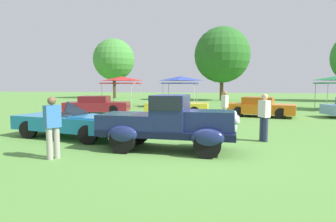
{
  "coord_description": "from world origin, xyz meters",
  "views": [
    {
      "loc": [
        1.14,
        -8.28,
        2.02
      ],
      "look_at": [
        -0.88,
        2.47,
        0.99
      ],
      "focal_mm": 30.58,
      "sensor_mm": 36.0,
      "label": 1
    }
  ],
  "objects_px": {
    "show_car_yellow": "(177,106)",
    "canopy_tent_center_field": "(181,80)",
    "spectator_between_cars": "(53,125)",
    "canopy_tent_left_field": "(122,80)",
    "neighbor_convertible": "(74,122)",
    "spectator_far_side": "(264,116)",
    "show_car_orange": "(260,107)",
    "show_car_burgundy": "(97,105)",
    "feature_pickup_truck": "(168,122)",
    "spectator_by_row": "(225,106)"
  },
  "relations": [
    {
      "from": "canopy_tent_left_field",
      "to": "show_car_yellow",
      "type": "bearing_deg",
      "value": -47.04
    },
    {
      "from": "show_car_orange",
      "to": "spectator_by_row",
      "type": "height_order",
      "value": "spectator_by_row"
    },
    {
      "from": "show_car_yellow",
      "to": "canopy_tent_left_field",
      "type": "relative_size",
      "value": 1.34
    },
    {
      "from": "spectator_between_cars",
      "to": "canopy_tent_left_field",
      "type": "xyz_separation_m",
      "value": [
        -4.55,
        18.09,
        1.51
      ]
    },
    {
      "from": "feature_pickup_truck",
      "to": "canopy_tent_left_field",
      "type": "distance_m",
      "value": 18.15
    },
    {
      "from": "show_car_orange",
      "to": "canopy_tent_center_field",
      "type": "xyz_separation_m",
      "value": [
        -5.92,
        6.56,
        1.82
      ]
    },
    {
      "from": "show_car_burgundy",
      "to": "canopy_tent_left_field",
      "type": "xyz_separation_m",
      "value": [
        -0.62,
        6.76,
        1.82
      ]
    },
    {
      "from": "show_car_orange",
      "to": "spectator_far_side",
      "type": "height_order",
      "value": "spectator_far_side"
    },
    {
      "from": "feature_pickup_truck",
      "to": "show_car_yellow",
      "type": "relative_size",
      "value": 1.06
    },
    {
      "from": "show_car_orange",
      "to": "spectator_by_row",
      "type": "xyz_separation_m",
      "value": [
        -2.2,
        -3.98,
        0.31
      ]
    },
    {
      "from": "canopy_tent_left_field",
      "to": "spectator_by_row",
      "type": "bearing_deg",
      "value": -48.82
    },
    {
      "from": "show_car_burgundy",
      "to": "show_car_orange",
      "type": "distance_m",
      "value": 10.75
    },
    {
      "from": "feature_pickup_truck",
      "to": "canopy_tent_center_field",
      "type": "distance_m",
      "value": 16.74
    },
    {
      "from": "spectator_between_cars",
      "to": "canopy_tent_center_field",
      "type": "distance_m",
      "value": 18.23
    },
    {
      "from": "spectator_between_cars",
      "to": "canopy_tent_center_field",
      "type": "relative_size",
      "value": 0.57
    },
    {
      "from": "neighbor_convertible",
      "to": "spectator_far_side",
      "type": "bearing_deg",
      "value": 4.89
    },
    {
      "from": "neighbor_convertible",
      "to": "canopy_tent_center_field",
      "type": "xyz_separation_m",
      "value": [
        1.89,
        15.2,
        1.84
      ]
    },
    {
      "from": "feature_pickup_truck",
      "to": "canopy_tent_left_field",
      "type": "relative_size",
      "value": 1.42
    },
    {
      "from": "feature_pickup_truck",
      "to": "spectator_far_side",
      "type": "xyz_separation_m",
      "value": [
        3.08,
        1.94,
        0.05
      ]
    },
    {
      "from": "show_car_burgundy",
      "to": "show_car_orange",
      "type": "height_order",
      "value": "same"
    },
    {
      "from": "feature_pickup_truck",
      "to": "show_car_burgundy",
      "type": "distance_m",
      "value": 11.87
    },
    {
      "from": "show_car_yellow",
      "to": "canopy_tent_center_field",
      "type": "bearing_deg",
      "value": 95.84
    },
    {
      "from": "feature_pickup_truck",
      "to": "show_car_burgundy",
      "type": "relative_size",
      "value": 0.95
    },
    {
      "from": "show_car_orange",
      "to": "canopy_tent_center_field",
      "type": "relative_size",
      "value": 1.47
    },
    {
      "from": "show_car_orange",
      "to": "canopy_tent_center_field",
      "type": "distance_m",
      "value": 9.02
    },
    {
      "from": "feature_pickup_truck",
      "to": "spectator_far_side",
      "type": "bearing_deg",
      "value": 32.2
    },
    {
      "from": "spectator_between_cars",
      "to": "canopy_tent_left_field",
      "type": "bearing_deg",
      "value": 104.12
    },
    {
      "from": "neighbor_convertible",
      "to": "show_car_yellow",
      "type": "distance_m",
      "value": 8.95
    },
    {
      "from": "feature_pickup_truck",
      "to": "spectator_far_side",
      "type": "height_order",
      "value": "feature_pickup_truck"
    },
    {
      "from": "neighbor_convertible",
      "to": "show_car_burgundy",
      "type": "distance_m",
      "value": 8.88
    },
    {
      "from": "show_car_burgundy",
      "to": "spectator_by_row",
      "type": "xyz_separation_m",
      "value": [
        8.55,
        -3.72,
        0.31
      ]
    },
    {
      "from": "spectator_between_cars",
      "to": "spectator_far_side",
      "type": "relative_size",
      "value": 1.0
    },
    {
      "from": "show_car_orange",
      "to": "spectator_between_cars",
      "type": "distance_m",
      "value": 13.45
    },
    {
      "from": "spectator_by_row",
      "to": "canopy_tent_left_field",
      "type": "bearing_deg",
      "value": 131.18
    },
    {
      "from": "show_car_burgundy",
      "to": "feature_pickup_truck",
      "type": "bearing_deg",
      "value": -55.03
    },
    {
      "from": "show_car_yellow",
      "to": "spectator_far_side",
      "type": "xyz_separation_m",
      "value": [
        4.37,
        -7.98,
        0.31
      ]
    },
    {
      "from": "feature_pickup_truck",
      "to": "spectator_by_row",
      "type": "height_order",
      "value": "feature_pickup_truck"
    },
    {
      "from": "neighbor_convertible",
      "to": "canopy_tent_left_field",
      "type": "relative_size",
      "value": 1.58
    },
    {
      "from": "neighbor_convertible",
      "to": "spectator_between_cars",
      "type": "relative_size",
      "value": 2.81
    },
    {
      "from": "show_car_yellow",
      "to": "show_car_orange",
      "type": "bearing_deg",
      "value": 0.76
    },
    {
      "from": "spectator_between_cars",
      "to": "canopy_tent_left_field",
      "type": "relative_size",
      "value": 0.56
    },
    {
      "from": "spectator_between_cars",
      "to": "spectator_by_row",
      "type": "height_order",
      "value": "same"
    },
    {
      "from": "show_car_orange",
      "to": "canopy_tent_center_field",
      "type": "bearing_deg",
      "value": 132.08
    },
    {
      "from": "spectator_between_cars",
      "to": "canopy_tent_center_field",
      "type": "bearing_deg",
      "value": 87.18
    },
    {
      "from": "spectator_between_cars",
      "to": "canopy_tent_center_field",
      "type": "height_order",
      "value": "canopy_tent_center_field"
    },
    {
      "from": "spectator_between_cars",
      "to": "show_car_yellow",
      "type": "bearing_deg",
      "value": 82.24
    },
    {
      "from": "spectator_by_row",
      "to": "feature_pickup_truck",
      "type": "bearing_deg",
      "value": -106.22
    },
    {
      "from": "neighbor_convertible",
      "to": "canopy_tent_center_field",
      "type": "bearing_deg",
      "value": 82.9
    },
    {
      "from": "spectator_by_row",
      "to": "canopy_tent_left_field",
      "type": "height_order",
      "value": "canopy_tent_left_field"
    },
    {
      "from": "canopy_tent_left_field",
      "to": "spectator_between_cars",
      "type": "bearing_deg",
      "value": -75.88
    }
  ]
}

